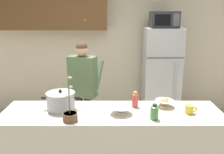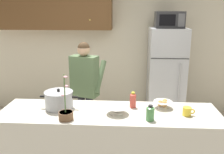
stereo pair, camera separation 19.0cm
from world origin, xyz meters
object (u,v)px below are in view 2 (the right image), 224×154
(person_near_pot, at_px, (85,82))
(cooking_pot, at_px, (59,100))
(refrigerator, at_px, (166,75))
(bottle_near_edge, at_px, (133,100))
(coffee_mug, at_px, (187,111))
(microwave, at_px, (169,20))
(empty_bowl, at_px, (117,110))
(potted_orchid, at_px, (66,114))
(bread_bowl, at_px, (163,104))
(bottle_mid_counter, at_px, (150,113))

(person_near_pot, height_order, cooking_pot, person_near_pot)
(refrigerator, distance_m, bottle_near_edge, 1.82)
(coffee_mug, relative_size, bottle_near_edge, 0.70)
(microwave, bearing_deg, person_near_pot, -146.71)
(microwave, xyz_separation_m, coffee_mug, (-0.06, -1.87, -0.89))
(person_near_pot, xyz_separation_m, coffee_mug, (1.27, -1.00, -0.01))
(empty_bowl, xyz_separation_m, potted_orchid, (-0.52, -0.18, 0.02))
(person_near_pot, relative_size, bread_bowl, 7.38)
(bread_bowl, bearing_deg, empty_bowl, -159.52)
(bottle_mid_counter, distance_m, potted_orchid, 0.86)
(cooking_pot, relative_size, bread_bowl, 2.04)
(cooking_pot, xyz_separation_m, bread_bowl, (1.19, 0.08, -0.05))
(coffee_mug, relative_size, bottle_mid_counter, 0.79)
(bread_bowl, relative_size, bottle_near_edge, 1.15)
(refrigerator, distance_m, bottle_mid_counter, 2.10)
(person_near_pot, bearing_deg, bread_bowl, -37.64)
(coffee_mug, xyz_separation_m, bottle_near_edge, (-0.58, 0.19, 0.04))
(refrigerator, bearing_deg, empty_bowl, -113.24)
(refrigerator, height_order, bottle_near_edge, refrigerator)
(bottle_near_edge, bearing_deg, coffee_mug, -18.62)
(potted_orchid, bearing_deg, bread_bowl, 19.88)
(bottle_near_edge, bearing_deg, person_near_pot, 130.96)
(coffee_mug, relative_size, potted_orchid, 0.27)
(refrigerator, relative_size, empty_bowl, 6.95)
(person_near_pot, bearing_deg, empty_bowl, -62.52)
(person_near_pot, bearing_deg, microwave, 33.29)
(cooking_pot, xyz_separation_m, empty_bowl, (0.67, -0.12, -0.05))
(refrigerator, distance_m, microwave, 1.00)
(bread_bowl, relative_size, bottle_mid_counter, 1.28)
(empty_bowl, distance_m, bottle_mid_counter, 0.38)
(microwave, relative_size, bottle_mid_counter, 2.88)
(cooking_pot, bearing_deg, bottle_mid_counter, -14.40)
(person_near_pot, bearing_deg, refrigerator, 33.95)
(person_near_pot, distance_m, cooking_pot, 0.89)
(refrigerator, bearing_deg, microwave, -89.93)
(bread_bowl, distance_m, bottle_mid_counter, 0.38)
(bread_bowl, bearing_deg, bottle_near_edge, 179.91)
(refrigerator, height_order, coffee_mug, refrigerator)
(microwave, xyz_separation_m, empty_bowl, (-0.82, -1.88, -0.89))
(microwave, bearing_deg, bread_bowl, -99.86)
(microwave, distance_m, cooking_pot, 2.45)
(cooking_pot, relative_size, empty_bowl, 1.76)
(refrigerator, xyz_separation_m, coffee_mug, (-0.06, -1.90, 0.11))
(microwave, bearing_deg, cooking_pot, -130.17)
(refrigerator, relative_size, bottle_near_edge, 9.22)
(cooking_pot, bearing_deg, coffee_mug, -4.68)
(refrigerator, bearing_deg, person_near_pot, -146.05)
(empty_bowl, bearing_deg, coffee_mug, 0.13)
(person_near_pot, height_order, bottle_mid_counter, person_near_pot)
(coffee_mug, bearing_deg, potted_orchid, -171.83)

